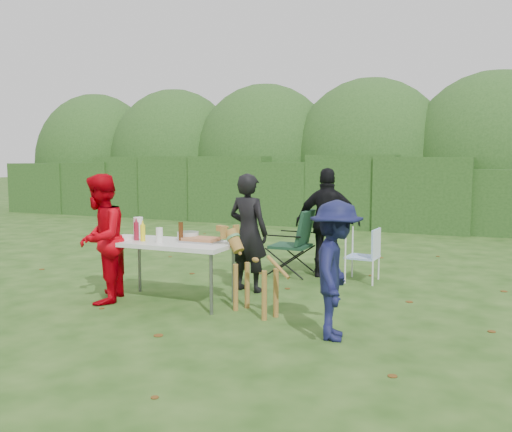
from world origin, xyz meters
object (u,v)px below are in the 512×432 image
at_px(camping_chair, 290,242).
at_px(mustard_bottle, 143,233).
at_px(person_black_puffy, 328,223).
at_px(beer_bottle, 181,232).
at_px(person_red_jacket, 101,239).
at_px(folding_table, 172,246).
at_px(child, 336,270).
at_px(dog, 255,273).
at_px(lawn_chair, 362,255).
at_px(person_cook, 248,233).
at_px(paper_towel_roll, 138,227).
at_px(ketchup_bottle, 136,231).

bearing_deg(camping_chair, mustard_bottle, 63.41).
height_order(person_black_puffy, beer_bottle, person_black_puffy).
bearing_deg(person_red_jacket, person_black_puffy, 117.85).
bearing_deg(folding_table, child, -13.38).
relative_size(dog, camping_chair, 0.99).
bearing_deg(beer_bottle, mustard_bottle, -164.69).
relative_size(dog, lawn_chair, 1.27).
relative_size(lawn_chair, beer_bottle, 3.20).
xyz_separation_m(person_cook, beer_bottle, (-0.49, -0.87, 0.09)).
relative_size(lawn_chair, mustard_bottle, 3.84).
bearing_deg(paper_towel_roll, child, -12.86).
bearing_deg(dog, person_red_jacket, 33.79).
distance_m(person_red_jacket, camping_chair, 2.85).
relative_size(person_black_puffy, camping_chair, 1.61).
bearing_deg(camping_chair, folding_table, 70.06).
xyz_separation_m(mustard_bottle, paper_towel_roll, (-0.22, 0.22, 0.03)).
bearing_deg(person_black_puffy, paper_towel_roll, 33.79).
height_order(person_cook, mustard_bottle, person_cook).
xyz_separation_m(child, ketchup_bottle, (-2.61, 0.43, 0.18)).
distance_m(beer_bottle, paper_towel_roll, 0.68).
height_order(beer_bottle, paper_towel_roll, paper_towel_roll).
relative_size(person_red_jacket, person_black_puffy, 0.97).
distance_m(camping_chair, lawn_chair, 1.09).
distance_m(folding_table, person_black_puffy, 2.51).
distance_m(child, camping_chair, 2.91).
xyz_separation_m(folding_table, person_black_puffy, (1.31, 2.13, 0.11)).
bearing_deg(beer_bottle, person_red_jacket, -158.50).
relative_size(child, mustard_bottle, 6.69).
height_order(child, beer_bottle, child).
distance_m(person_black_puffy, ketchup_bottle, 2.83).
bearing_deg(lawn_chair, person_black_puffy, -7.30).
distance_m(folding_table, dog, 1.14).
height_order(dog, camping_chair, camping_chair).
bearing_deg(ketchup_bottle, folding_table, 9.90).
relative_size(folding_table, child, 1.12).
bearing_deg(person_cook, paper_towel_roll, 43.14).
xyz_separation_m(folding_table, beer_bottle, (0.12, 0.02, 0.17)).
bearing_deg(person_black_puffy, dog, 71.45).
bearing_deg(person_black_puffy, camping_chair, -3.38).
relative_size(person_red_jacket, dog, 1.59).
bearing_deg(person_cook, ketchup_bottle, 51.73).
relative_size(folding_table, paper_towel_roll, 5.77).
relative_size(person_cook, dog, 1.58).
distance_m(person_red_jacket, person_black_puffy, 3.24).
bearing_deg(ketchup_bottle, beer_bottle, 9.43).
distance_m(dog, paper_towel_roll, 1.73).
xyz_separation_m(person_red_jacket, lawn_chair, (2.64, 2.36, -0.39)).
distance_m(dog, mustard_bottle, 1.51).
bearing_deg(child, ketchup_bottle, 69.48).
bearing_deg(dog, camping_chair, -55.22).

